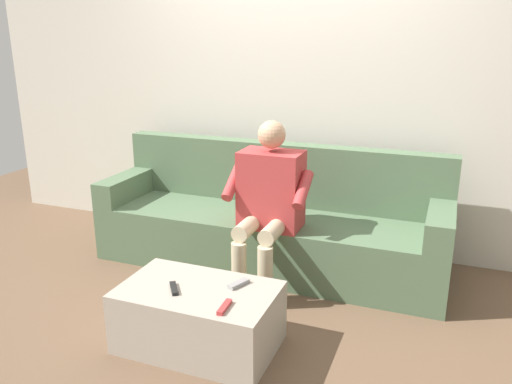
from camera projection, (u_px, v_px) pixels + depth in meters
ground_plane at (232, 307)px, 3.34m from camera, size 8.00×8.00×0.00m
back_wall at (294, 78)px, 4.05m from camera, size 5.65×0.06×2.72m
couch at (270, 226)px, 3.90m from camera, size 2.59×0.74×0.89m
coffee_table at (199, 317)px, 2.88m from camera, size 0.86×0.53×0.35m
person_solo_seated at (268, 197)px, 3.45m from camera, size 0.57×0.54×1.15m
remote_red at (225, 307)px, 2.61m from camera, size 0.04×0.15×0.02m
remote_gray at (239, 284)px, 2.86m from camera, size 0.09×0.14×0.02m
remote_black at (174, 288)px, 2.81m from camera, size 0.11×0.14×0.02m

